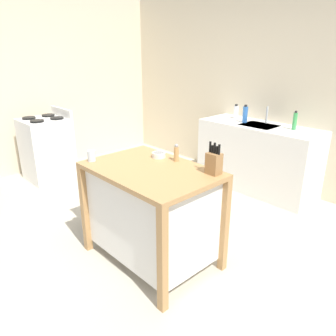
% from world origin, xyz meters
% --- Properties ---
extents(ground_plane, '(6.76, 6.76, 0.00)m').
position_xyz_m(ground_plane, '(0.00, 0.00, 0.00)').
color(ground_plane, '#BCB29E').
rests_on(ground_plane, ground).
extents(wall_back, '(5.76, 0.10, 2.60)m').
position_xyz_m(wall_back, '(0.00, 2.33, 1.30)').
color(wall_back, beige).
rests_on(wall_back, ground).
extents(wall_left, '(0.10, 2.93, 2.60)m').
position_xyz_m(wall_left, '(-2.88, 0.87, 1.30)').
color(wall_left, beige).
rests_on(wall_left, ground).
extents(kitchen_island, '(1.12, 0.76, 0.88)m').
position_xyz_m(kitchen_island, '(0.20, -0.08, 0.49)').
color(kitchen_island, '#AD7F4C').
rests_on(kitchen_island, ground).
extents(knife_block, '(0.11, 0.09, 0.25)m').
position_xyz_m(knife_block, '(0.64, 0.20, 0.97)').
color(knife_block, '#9E7042').
rests_on(knife_block, kitchen_island).
extents(bowl_ceramic_wide, '(0.12, 0.12, 0.05)m').
position_xyz_m(bowl_ceramic_wide, '(0.03, 0.16, 0.91)').
color(bowl_ceramic_wide, silver).
rests_on(bowl_ceramic_wide, kitchen_island).
extents(drinking_cup, '(0.07, 0.07, 0.09)m').
position_xyz_m(drinking_cup, '(-0.29, -0.34, 0.93)').
color(drinking_cup, silver).
rests_on(drinking_cup, kitchen_island).
extents(pepper_grinder, '(0.04, 0.04, 0.16)m').
position_xyz_m(pepper_grinder, '(0.21, 0.20, 0.95)').
color(pepper_grinder, tan).
rests_on(pepper_grinder, kitchen_island).
extents(trash_bin, '(0.36, 0.28, 0.63)m').
position_xyz_m(trash_bin, '(-0.60, -0.11, 0.32)').
color(trash_bin, gray).
rests_on(trash_bin, ground).
extents(sink_counter, '(1.57, 0.60, 0.88)m').
position_xyz_m(sink_counter, '(-0.05, 1.98, 0.44)').
color(sink_counter, white).
rests_on(sink_counter, ground).
extents(sink_faucet, '(0.02, 0.02, 0.22)m').
position_xyz_m(sink_faucet, '(-0.05, 2.12, 0.99)').
color(sink_faucet, '#B7BCC1').
rests_on(sink_faucet, sink_counter).
extents(bottle_hand_soap, '(0.07, 0.07, 0.23)m').
position_xyz_m(bottle_hand_soap, '(-0.27, 1.95, 0.99)').
color(bottle_hand_soap, blue).
rests_on(bottle_hand_soap, sink_counter).
extents(bottle_spray_cleaner, '(0.05, 0.05, 0.23)m').
position_xyz_m(bottle_spray_cleaner, '(0.37, 2.05, 0.99)').
color(bottle_spray_cleaner, green).
rests_on(bottle_spray_cleaner, sink_counter).
extents(bottle_dish_soap, '(0.06, 0.06, 0.20)m').
position_xyz_m(bottle_dish_soap, '(-0.52, 2.09, 0.98)').
color(bottle_dish_soap, white).
rests_on(bottle_dish_soap, sink_counter).
extents(stove, '(0.60, 0.60, 1.00)m').
position_xyz_m(stove, '(-2.33, 0.10, 0.45)').
color(stove, white).
rests_on(stove, ground).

